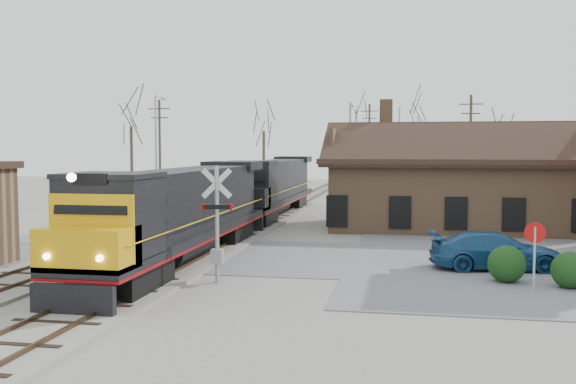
# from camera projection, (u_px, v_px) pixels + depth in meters

# --- Properties ---
(ground) EXTENTS (140.00, 140.00, 0.00)m
(ground) POSITION_uv_depth(u_px,v_px,m) (198.00, 254.00, 29.28)
(ground) COLOR gray
(ground) RESTS_ON ground
(road) EXTENTS (60.00, 9.00, 0.03)m
(road) POSITION_uv_depth(u_px,v_px,m) (198.00, 254.00, 29.27)
(road) COLOR #59595D
(road) RESTS_ON ground
(track_main) EXTENTS (3.40, 90.00, 0.24)m
(track_main) POSITION_uv_depth(u_px,v_px,m) (268.00, 218.00, 43.98)
(track_main) COLOR gray
(track_main) RESTS_ON ground
(track_siding) EXTENTS (3.40, 90.00, 0.24)m
(track_siding) POSITION_uv_depth(u_px,v_px,m) (205.00, 216.00, 44.80)
(track_siding) COLOR gray
(track_siding) RESTS_ON ground
(depot) EXTENTS (15.20, 9.31, 7.90)m
(depot) POSITION_uv_depth(u_px,v_px,m) (451.00, 188.00, 38.67)
(depot) COLOR #8E6749
(depot) RESTS_ON ground
(locomotive_lead) EXTENTS (2.77, 18.57, 4.12)m
(locomotive_lead) POSITION_uv_depth(u_px,v_px,m) (179.00, 213.00, 26.76)
(locomotive_lead) COLOR black
(locomotive_lead) RESTS_ON ground
(locomotive_trailing) EXTENTS (2.77, 18.57, 3.90)m
(locomotive_trailing) POSITION_uv_depth(u_px,v_px,m) (272.00, 186.00, 45.23)
(locomotive_trailing) COLOR black
(locomotive_trailing) RESTS_ON ground
(crossbuck_near) EXTENTS (1.19, 0.36, 4.23)m
(crossbuck_near) POSITION_uv_depth(u_px,v_px,m) (217.00, 228.00, 23.06)
(crossbuck_near) COLOR #A5A8AD
(crossbuck_near) RESTS_ON ground
(crossbuck_far) EXTENTS (1.03, 0.27, 3.60)m
(crossbuck_far) POSITION_uv_depth(u_px,v_px,m) (119.00, 206.00, 34.72)
(crossbuck_far) COLOR #A5A8AD
(crossbuck_far) RESTS_ON ground
(do_not_enter_sign) EXTENTS (0.69, 0.24, 2.36)m
(do_not_enter_sign) POSITION_uv_depth(u_px,v_px,m) (535.00, 244.00, 21.62)
(do_not_enter_sign) COLOR #A5A8AD
(do_not_enter_sign) RESTS_ON ground
(parked_car) EXTENTS (5.40, 2.68, 1.51)m
(parked_car) POSITION_uv_depth(u_px,v_px,m) (496.00, 251.00, 25.60)
(parked_car) COLOR navy
(parked_car) RESTS_ON ground
(hedge_a) EXTENTS (1.35, 1.35, 1.35)m
(hedge_a) POSITION_uv_depth(u_px,v_px,m) (507.00, 264.00, 23.12)
(hedge_a) COLOR black
(hedge_a) RESTS_ON ground
(hedge_b) EXTENTS (1.29, 1.29, 1.29)m
(hedge_b) POSITION_uv_depth(u_px,v_px,m) (570.00, 270.00, 22.13)
(hedge_b) COLOR black
(hedge_b) RESTS_ON ground
(streetlight_a) EXTENTS (0.25, 2.04, 8.88)m
(streetlight_a) POSITION_uv_depth(u_px,v_px,m) (157.00, 146.00, 49.20)
(streetlight_a) COLOR #A5A8AD
(streetlight_a) RESTS_ON ground
(streetlight_b) EXTENTS (0.25, 2.04, 8.17)m
(streetlight_b) POSITION_uv_depth(u_px,v_px,m) (350.00, 151.00, 46.96)
(streetlight_b) COLOR #A5A8AD
(streetlight_b) RESTS_ON ground
(streetlight_c) EXTENTS (0.25, 2.04, 8.60)m
(streetlight_c) POSITION_uv_depth(u_px,v_px,m) (399.00, 148.00, 59.05)
(streetlight_c) COLOR #A5A8AD
(streetlight_c) RESTS_ON ground
(utility_pole_a) EXTENTS (2.00, 0.24, 9.12)m
(utility_pole_a) POSITION_uv_depth(u_px,v_px,m) (160.00, 148.00, 57.35)
(utility_pole_a) COLOR #382D23
(utility_pole_a) RESTS_ON ground
(utility_pole_b) EXTENTS (2.00, 0.24, 9.74)m
(utility_pole_b) POSITION_uv_depth(u_px,v_px,m) (369.00, 145.00, 72.16)
(utility_pole_b) COLOR #382D23
(utility_pole_b) RESTS_ON ground
(utility_pole_c) EXTENTS (2.00, 0.24, 9.39)m
(utility_pole_c) POSITION_uv_depth(u_px,v_px,m) (470.00, 147.00, 55.28)
(utility_pole_c) COLOR #382D23
(utility_pole_c) RESTS_ON ground
(tree_a) EXTENTS (4.60, 4.60, 11.26)m
(tree_a) POSITION_uv_depth(u_px,v_px,m) (131.00, 115.00, 61.83)
(tree_a) COLOR #382D23
(tree_a) RESTS_ON ground
(tree_b) EXTENTS (4.44, 4.44, 10.87)m
(tree_b) POSITION_uv_depth(u_px,v_px,m) (264.00, 121.00, 69.78)
(tree_b) COLOR #382D23
(tree_b) RESTS_ON ground
(tree_c) EXTENTS (4.70, 4.70, 11.52)m
(tree_c) POSITION_uv_depth(u_px,v_px,m) (362.00, 118.00, 73.68)
(tree_c) COLOR #382D23
(tree_c) RESTS_ON ground
(tree_d) EXTENTS (4.87, 4.87, 11.93)m
(tree_d) POSITION_uv_depth(u_px,v_px,m) (417.00, 114.00, 68.64)
(tree_d) COLOR #382D23
(tree_d) RESTS_ON ground
(tree_e) EXTENTS (3.41, 3.41, 8.36)m
(tree_e) POSITION_uv_depth(u_px,v_px,m) (502.00, 136.00, 61.43)
(tree_e) COLOR #382D23
(tree_e) RESTS_ON ground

